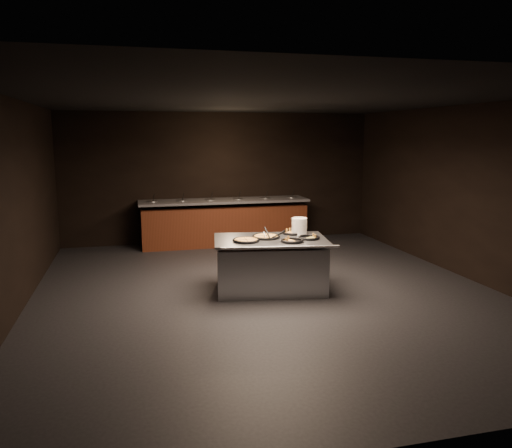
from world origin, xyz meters
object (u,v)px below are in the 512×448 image
object	(u,v)px
plate_stack	(299,226)
pan_cheese_whole	(266,237)
serving_counter	(270,265)
pan_veggie_whole	(246,240)

from	to	relation	value
plate_stack	pan_cheese_whole	bearing A→B (deg)	-166.53
serving_counter	plate_stack	world-z (taller)	plate_stack
plate_stack	pan_veggie_whole	distance (m)	1.02
pan_veggie_whole	pan_cheese_whole	world-z (taller)	same
pan_cheese_whole	pan_veggie_whole	bearing A→B (deg)	-152.79
pan_veggie_whole	pan_cheese_whole	bearing A→B (deg)	27.21
serving_counter	pan_veggie_whole	bearing A→B (deg)	-156.86
serving_counter	pan_veggie_whole	distance (m)	0.61
pan_veggie_whole	serving_counter	bearing A→B (deg)	14.04
pan_cheese_whole	serving_counter	bearing A→B (deg)	-60.25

